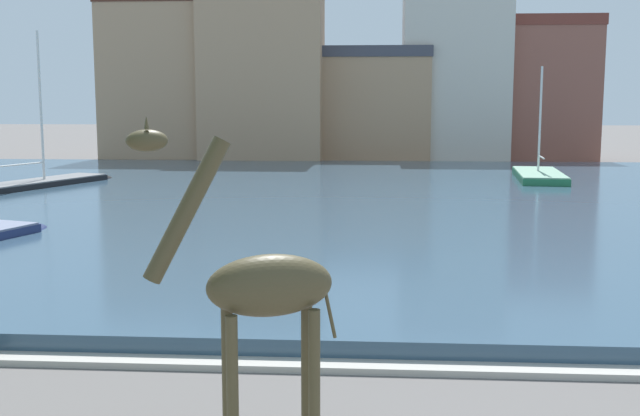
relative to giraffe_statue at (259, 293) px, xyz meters
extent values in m
cube|color=#334C60|center=(0.28, 24.26, -2.02)|extent=(81.47, 40.97, 0.43)
cube|color=#ADA89E|center=(0.28, 3.52, -2.17)|extent=(81.47, 0.50, 0.12)
cylinder|color=#4C4228|center=(-0.29, -0.30, -1.22)|extent=(0.15, 0.15, 2.03)
cylinder|color=#4C4228|center=(-0.42, 0.06, -1.22)|extent=(0.15, 0.15, 2.03)
cylinder|color=#4C4228|center=(0.67, 0.03, -1.22)|extent=(0.15, 0.15, 2.03)
cylinder|color=#4C4228|center=(0.54, 0.39, -1.22)|extent=(0.15, 0.15, 2.03)
ellipsoid|color=#4C4228|center=(0.12, 0.04, 0.08)|extent=(1.67, 1.07, 0.77)
cylinder|color=#4C4228|center=(-0.80, -0.28, 1.05)|extent=(1.07, 0.56, 1.73)
ellipsoid|color=#4C4228|center=(-1.21, -0.42, 1.87)|extent=(0.54, 0.40, 0.26)
cone|color=#4C4228|center=(-1.19, -0.48, 2.07)|extent=(0.06, 0.06, 0.15)
cone|color=#4C4228|center=(-1.23, -0.36, 2.07)|extent=(0.06, 0.06, 0.15)
cylinder|color=#4C4228|center=(0.83, 0.29, -0.24)|extent=(0.22, 0.11, 0.82)
ellipsoid|color=navy|center=(-10.30, 14.49, -1.89)|extent=(2.75, 3.25, 0.65)
cube|color=#236B42|center=(10.29, 32.46, -1.84)|extent=(3.03, 7.33, 0.78)
ellipsoid|color=#236B42|center=(10.64, 35.82, -1.84)|extent=(2.32, 2.70, 0.74)
cube|color=gray|center=(10.29, 32.46, -1.42)|extent=(2.96, 7.18, 0.06)
cylinder|color=silver|center=(10.35, 32.99, 1.37)|extent=(0.12, 0.12, 5.66)
cylinder|color=silver|center=(10.22, 31.75, -0.55)|extent=(0.34, 2.49, 0.08)
cube|color=black|center=(-15.14, 27.05, -1.89)|extent=(4.70, 8.63, 0.68)
ellipsoid|color=black|center=(-13.76, 30.84, -1.89)|extent=(2.64, 3.38, 0.65)
cube|color=slate|center=(-15.14, 27.05, -1.52)|extent=(4.61, 8.46, 0.06)
cylinder|color=silver|center=(-14.92, 27.65, 2.09)|extent=(0.12, 0.12, 7.29)
cylinder|color=silver|center=(-15.42, 26.25, -0.65)|extent=(1.09, 2.82, 0.08)
cube|color=tan|center=(-14.75, 47.70, 3.54)|extent=(7.44, 5.83, 11.54)
cube|color=#51281E|center=(-14.75, 47.70, 9.71)|extent=(7.59, 5.94, 0.80)
cube|color=tan|center=(-6.70, 46.82, 3.84)|extent=(8.75, 5.26, 12.15)
cube|color=tan|center=(1.59, 50.54, 1.65)|extent=(7.88, 7.91, 7.77)
cube|color=#42424C|center=(1.59, 50.54, 5.94)|extent=(8.04, 8.07, 0.80)
cube|color=beige|center=(7.48, 49.68, 4.22)|extent=(7.77, 5.35, 12.91)
cube|color=#8E5142|center=(13.91, 50.58, 2.79)|extent=(8.16, 5.30, 10.05)
cube|color=brown|center=(13.91, 50.58, 8.21)|extent=(8.33, 5.41, 0.80)
camera|label=1|loc=(1.36, -8.97, 2.30)|focal=42.76mm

